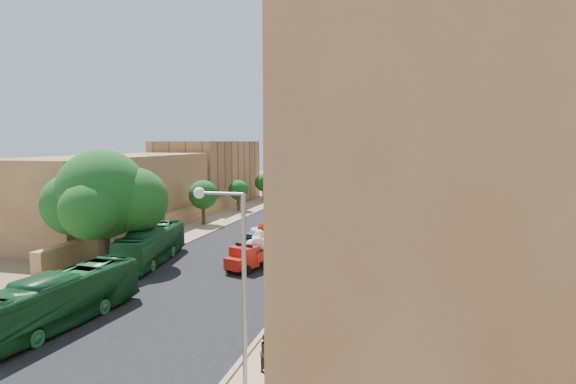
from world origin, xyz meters
The scene contains 36 objects.
ground centered at (0.00, 0.00, 0.00)m, with size 260.00×260.00×0.00m, color brown.
road_surface centered at (0.00, 30.00, 0.01)m, with size 14.00×140.00×0.01m, color black.
sidewalk_east centered at (9.50, 30.00, 0.01)m, with size 5.00×140.00×0.01m, color #90795E.
sidewalk_west centered at (-9.50, 30.00, 0.01)m, with size 5.00×140.00×0.01m, color #90795E.
kerb_east centered at (7.00, 30.00, 0.06)m, with size 0.25×140.00×0.12m, color #90795E.
kerb_west centered at (-7.00, 30.00, 0.06)m, with size 0.25×140.00×0.12m, color #90795E.
townhouse_a centered at (15.95, -3.00, 6.41)m, with size 9.00×14.00×16.40m.
townhouse_b centered at (15.95, 11.00, 5.66)m, with size 9.00×14.00×14.90m.
townhouse_c centered at (15.95, 25.00, 6.91)m, with size 9.00×14.00×17.40m.
townhouse_d centered at (15.95, 39.00, 6.16)m, with size 9.00×14.00×15.90m.
corner_block centered at (16.50, -16.50, 7.91)m, with size 9.20×10.20×15.70m.
west_wall centered at (-12.50, 20.00, 0.90)m, with size 1.00×40.00×1.80m, color #9A7045.
west_building_low centered at (-18.00, 18.00, 4.20)m, with size 10.00×28.00×8.40m, color olive.
west_building_mid centered at (-18.00, 44.00, 5.00)m, with size 10.00×22.00×10.00m, color #A4774A.
church centered at (0.00, 78.61, 9.52)m, with size 28.00×22.50×36.30m.
ficus_tree centered at (-9.42, 4.01, 5.55)m, with size 9.40×8.65×9.40m.
street_tree_a centered at (-10.00, 12.00, 2.80)m, with size 2.73×2.73×4.20m.
street_tree_b centered at (-10.00, 24.00, 3.60)m, with size 3.49×3.49×5.37m.
street_tree_c centered at (-10.00, 36.00, 2.98)m, with size 2.90×2.90×4.46m.
street_tree_d centered at (-10.00, 48.00, 3.05)m, with size 2.97×2.97×4.57m.
streetlamp centered at (7.72, -12.00, 5.20)m, with size 2.11×0.44×8.22m.
red_truck centered at (2.32, 6.32, 1.31)m, with size 3.48×5.41×2.99m.
olive_pickup centered at (6.50, 20.00, 0.98)m, with size 3.67×5.30×2.01m.
bus_green_south centered at (-4.00, -7.47, 1.45)m, with size 2.44×10.43×2.91m, color #154D26.
bus_green_north centered at (-6.43, 5.93, 1.47)m, with size 2.46×10.52×2.93m, color #165829.
bus_red_east centered at (4.00, 16.00, 1.42)m, with size 2.39×10.20×2.84m, color #B5280E.
bus_cream_east centered at (6.50, 33.29, 1.37)m, with size 2.30×9.82×2.74m, color beige.
car_blue_a centered at (-1.49, 18.31, 0.58)m, with size 1.38×3.43×1.17m, color #416397.
car_white_a centered at (-0.53, 32.31, 0.67)m, with size 1.42×4.07×1.34m, color white.
car_cream centered at (3.54, 18.42, 0.59)m, with size 1.95×4.23×1.18m, color #F5F0B7.
car_dkblue centered at (-3.08, 42.96, 0.72)m, with size 2.00×4.93×1.43m, color #171A4D.
car_white_b centered at (0.50, 43.24, 0.65)m, with size 1.53×3.80×1.30m, color white.
car_blue_b centered at (-1.36, 59.86, 0.54)m, with size 1.14×3.27×1.08m, color teal.
pedestrian_a centered at (8.82, 12.00, 0.79)m, with size 0.58×0.38×1.58m, color black.
pedestrian_b centered at (8.38, -9.66, 0.84)m, with size 0.81×0.63×1.68m, color #2E2921.
pedestrian_c centered at (10.86, 13.19, 0.88)m, with size 1.03×0.43×1.77m, color #363638.
Camera 1 is at (14.34, -28.89, 9.96)m, focal length 30.00 mm.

